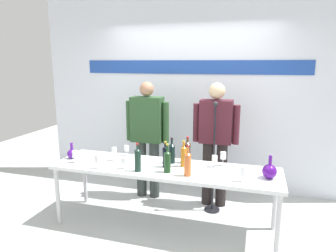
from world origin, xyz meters
TOP-DOWN VIEW (x-y plane):
  - ground_plane at (0.00, 0.00)m, footprint 10.00×10.00m
  - back_wall at (0.00, 1.40)m, footprint 4.83×0.11m
  - display_table at (0.00, 0.00)m, footprint 2.60×0.70m
  - decanter_blue_left at (-1.19, -0.02)m, footprint 0.12×0.12m
  - decanter_blue_right at (1.14, -0.02)m, footprint 0.15×0.15m
  - presenter_left at (-0.48, 0.74)m, footprint 0.63×0.22m
  - presenter_right at (0.48, 0.74)m, footprint 0.61×0.22m
  - wine_bottle_0 at (0.22, 0.22)m, footprint 0.07×0.07m
  - wine_bottle_1 at (-0.24, -0.21)m, footprint 0.07×0.07m
  - wine_bottle_2 at (0.21, 0.08)m, footprint 0.07×0.07m
  - wine_bottle_3 at (0.32, -0.19)m, footprint 0.07×0.07m
  - wine_bottle_4 at (0.08, -0.15)m, footprint 0.08×0.08m
  - wine_bottle_5 at (0.01, 0.01)m, footprint 0.07×0.07m
  - wine_bottle_6 at (0.04, 0.16)m, footprint 0.08×0.08m
  - wine_glass_left_0 at (-0.65, 0.05)m, footprint 0.06×0.06m
  - wine_glass_left_1 at (-1.07, -0.15)m, footprint 0.07×0.07m
  - wine_glass_left_2 at (-0.59, 0.27)m, footprint 0.06×0.06m
  - wine_glass_left_3 at (-0.70, -0.27)m, footprint 0.07×0.07m
  - wine_glass_left_4 at (-0.42, -0.19)m, footprint 0.07×0.07m
  - wine_glass_right_0 at (0.88, -0.19)m, footprint 0.06×0.06m
  - wine_glass_right_1 at (0.64, 0.23)m, footprint 0.07×0.07m
  - wine_glass_right_2 at (0.55, 0.16)m, footprint 0.06×0.06m
  - microphone_stand at (0.49, 0.56)m, footprint 0.20×0.20m

SIDE VIEW (x-z plane):
  - ground_plane at x=0.00m, z-range 0.00..0.00m
  - microphone_stand at x=0.49m, z-range -0.25..1.20m
  - display_table at x=0.00m, z-range 0.32..1.07m
  - decanter_blue_left at x=-1.19m, z-range 0.71..0.91m
  - decanter_blue_right at x=1.14m, z-range 0.70..0.95m
  - wine_glass_left_2 at x=-0.59m, z-range 0.77..0.91m
  - wine_glass_left_4 at x=-0.42m, z-range 0.77..0.91m
  - wine_glass_right_2 at x=0.55m, z-range 0.77..0.91m
  - wine_glass_left_1 at x=-1.07m, z-range 0.77..0.92m
  - wine_glass_right_0 at x=0.88m, z-range 0.78..0.93m
  - wine_glass_left_0 at x=-0.65m, z-range 0.78..0.95m
  - wine_glass_left_3 at x=-0.70m, z-range 0.78..0.95m
  - wine_glass_right_1 at x=0.64m, z-range 0.78..0.95m
  - wine_bottle_6 at x=0.04m, z-range 0.72..1.03m
  - wine_bottle_2 at x=0.21m, z-range 0.72..1.03m
  - wine_bottle_5 at x=0.01m, z-range 0.73..1.03m
  - wine_bottle_4 at x=0.08m, z-range 0.72..1.04m
  - wine_bottle_3 at x=0.32m, z-range 0.72..1.05m
  - wine_bottle_0 at x=0.22m, z-range 0.72..1.04m
  - wine_bottle_1 at x=-0.24m, z-range 0.72..1.04m
  - presenter_left at x=-0.48m, z-range 0.12..1.78m
  - presenter_right at x=0.48m, z-range 0.12..1.79m
  - back_wall at x=0.00m, z-range 0.00..3.00m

